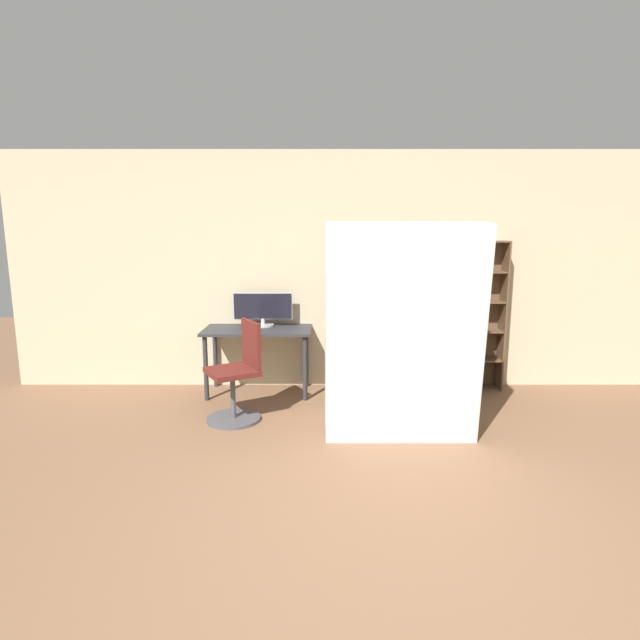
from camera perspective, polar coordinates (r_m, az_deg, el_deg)
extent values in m
plane|color=brown|center=(3.08, 8.73, -26.04)|extent=(16.00, 16.00, 0.00)
cube|color=#C6B793|center=(5.80, 4.13, 5.55)|extent=(8.00, 0.06, 2.70)
cube|color=#2D2D33|center=(5.58, -7.23, -1.15)|extent=(1.19, 0.61, 0.03)
cylinder|color=#2D2D33|center=(5.52, -12.99, -5.41)|extent=(0.05, 0.05, 0.71)
cylinder|color=#2D2D33|center=(5.38, -1.79, -5.55)|extent=(0.05, 0.05, 0.71)
cylinder|color=#2D2D33|center=(5.98, -11.95, -4.16)|extent=(0.05, 0.05, 0.71)
cylinder|color=#2D2D33|center=(5.86, -1.65, -4.25)|extent=(0.05, 0.05, 0.71)
cylinder|color=#B7B7BC|center=(5.72, -6.59, -0.59)|extent=(0.25, 0.25, 0.02)
cylinder|color=#B7B7BC|center=(5.72, -6.60, -0.15)|extent=(0.04, 0.04, 0.07)
cube|color=#B7B7BC|center=(5.69, -6.63, 1.61)|extent=(0.67, 0.02, 0.31)
cube|color=black|center=(5.69, -6.64, 1.60)|extent=(0.65, 0.03, 0.28)
cylinder|color=#4C4C51|center=(5.00, -9.90, -11.05)|extent=(0.52, 0.52, 0.03)
cylinder|color=#4C4C51|center=(4.93, -9.98, -8.54)|extent=(0.05, 0.05, 0.43)
cube|color=#591E19|center=(4.85, -10.07, -5.83)|extent=(0.60, 0.60, 0.05)
cube|color=#591E19|center=(4.86, -7.95, -2.70)|extent=(0.23, 0.36, 0.45)
cube|color=brown|center=(5.84, 13.28, 0.42)|extent=(0.02, 0.26, 1.70)
cube|color=brown|center=(6.05, 20.04, 0.41)|extent=(0.02, 0.26, 1.70)
cube|color=brown|center=(6.05, 16.40, 0.61)|extent=(0.75, 0.02, 1.70)
cube|color=brown|center=(6.13, 16.32, -7.38)|extent=(0.71, 0.22, 0.02)
cube|color=brown|center=(6.04, 16.48, -4.32)|extent=(0.71, 0.22, 0.02)
cube|color=brown|center=(5.97, 16.64, -1.18)|extent=(0.71, 0.22, 0.02)
cube|color=brown|center=(5.91, 16.80, 2.03)|extent=(0.71, 0.22, 0.02)
cube|color=brown|center=(5.88, 16.97, 5.28)|extent=(0.71, 0.22, 0.02)
cube|color=brown|center=(5.86, 17.14, 8.57)|extent=(0.71, 0.22, 0.02)
cube|color=gold|center=(6.01, 13.27, -6.35)|extent=(0.02, 0.18, 0.23)
cube|color=#287A38|center=(5.98, 13.75, -6.47)|extent=(0.04, 0.13, 0.23)
cube|color=silver|center=(6.04, 13.96, -6.40)|extent=(0.03, 0.16, 0.21)
cube|color=#1E4C9E|center=(6.04, 14.29, -6.03)|extent=(0.03, 0.15, 0.29)
cube|color=red|center=(5.94, 13.40, -3.10)|extent=(0.03, 0.14, 0.25)
cube|color=gold|center=(5.96, 13.75, -3.04)|extent=(0.04, 0.15, 0.25)
cube|color=red|center=(5.93, 14.23, -3.30)|extent=(0.03, 0.15, 0.22)
cube|color=#7A2D84|center=(5.99, 14.44, -3.32)|extent=(0.03, 0.15, 0.19)
cube|color=#232328|center=(5.99, 14.73, -3.12)|extent=(0.03, 0.14, 0.23)
cube|color=red|center=(5.99, 15.06, -2.95)|extent=(0.03, 0.13, 0.27)
cube|color=teal|center=(5.88, 13.56, -0.03)|extent=(0.03, 0.18, 0.22)
cube|color=#232328|center=(5.86, 14.01, 0.24)|extent=(0.04, 0.15, 0.28)
cube|color=#287A38|center=(5.88, 14.42, 0.22)|extent=(0.03, 0.16, 0.28)
cube|color=gold|center=(5.89, 14.76, -0.12)|extent=(0.02, 0.16, 0.21)
cube|color=#1E4C9E|center=(5.91, 15.03, 0.27)|extent=(0.03, 0.14, 0.28)
cube|color=#1E4C9E|center=(5.87, 15.44, -0.18)|extent=(0.02, 0.13, 0.21)
cube|color=#232328|center=(5.91, 15.76, -0.19)|extent=(0.04, 0.18, 0.20)
cube|color=gold|center=(5.93, 16.09, -0.17)|extent=(0.02, 0.14, 0.19)
cube|color=#7A2D84|center=(5.82, 13.66, 3.14)|extent=(0.02, 0.16, 0.20)
cube|color=#7A2D84|center=(5.81, 14.03, 3.08)|extent=(0.03, 0.18, 0.19)
cube|color=#1E4C9E|center=(5.82, 14.42, 3.25)|extent=(0.03, 0.17, 0.23)
cube|color=#232328|center=(5.85, 14.75, 3.12)|extent=(0.03, 0.17, 0.20)
cube|color=orange|center=(5.77, 13.92, 6.47)|extent=(0.04, 0.19, 0.21)
cube|color=gold|center=(5.82, 14.18, 6.56)|extent=(0.03, 0.13, 0.22)
cube|color=silver|center=(5.83, 14.54, 6.66)|extent=(0.04, 0.13, 0.25)
cube|color=#7A2D84|center=(5.78, 15.19, 6.77)|extent=(0.04, 0.14, 0.28)
cube|color=#1E4C9E|center=(5.83, 15.46, 6.79)|extent=(0.03, 0.15, 0.28)
cube|color=#7A2D84|center=(5.85, 15.77, 6.40)|extent=(0.02, 0.17, 0.20)
cube|color=gold|center=(5.83, 16.27, 6.75)|extent=(0.04, 0.17, 0.28)
cube|color=gold|center=(5.84, 16.71, 6.59)|extent=(0.03, 0.17, 0.25)
cube|color=silver|center=(5.90, 16.86, 6.42)|extent=(0.02, 0.14, 0.21)
cube|color=silver|center=(4.25, 9.48, -1.76)|extent=(1.31, 0.43, 1.89)
cube|color=beige|center=(4.41, 17.84, -1.70)|extent=(0.01, 0.43, 1.85)
cube|color=silver|center=(4.65, 8.64, -0.72)|extent=(1.31, 0.40, 1.89)
cube|color=beige|center=(4.80, 16.34, -0.70)|extent=(0.01, 0.40, 1.85)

